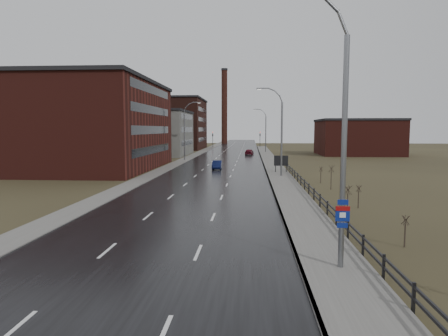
# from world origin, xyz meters

# --- Properties ---
(ground) EXTENTS (320.00, 320.00, 0.00)m
(ground) POSITION_xyz_m (0.00, 0.00, 0.00)
(ground) COLOR #2D2819
(ground) RESTS_ON ground
(road) EXTENTS (14.00, 300.00, 0.06)m
(road) POSITION_xyz_m (0.00, 60.00, 0.03)
(road) COLOR black
(road) RESTS_ON ground
(sidewalk_right) EXTENTS (3.20, 180.00, 0.18)m
(sidewalk_right) POSITION_xyz_m (8.60, 35.00, 0.09)
(sidewalk_right) COLOR #595651
(sidewalk_right) RESTS_ON ground
(curb_right) EXTENTS (0.16, 180.00, 0.18)m
(curb_right) POSITION_xyz_m (7.08, 35.00, 0.09)
(curb_right) COLOR slate
(curb_right) RESTS_ON ground
(sidewalk_left) EXTENTS (2.40, 260.00, 0.12)m
(sidewalk_left) POSITION_xyz_m (-8.20, 60.00, 0.06)
(sidewalk_left) COLOR #595651
(sidewalk_left) RESTS_ON ground
(warehouse_near) EXTENTS (22.44, 28.56, 13.50)m
(warehouse_near) POSITION_xyz_m (-20.99, 45.00, 6.76)
(warehouse_near) COLOR #471914
(warehouse_near) RESTS_ON ground
(warehouse_mid) EXTENTS (16.32, 20.40, 10.50)m
(warehouse_mid) POSITION_xyz_m (-17.99, 78.00, 5.26)
(warehouse_mid) COLOR slate
(warehouse_mid) RESTS_ON ground
(warehouse_far) EXTENTS (26.52, 24.48, 15.50)m
(warehouse_far) POSITION_xyz_m (-22.99, 108.00, 7.76)
(warehouse_far) COLOR #331611
(warehouse_far) RESTS_ON ground
(building_right) EXTENTS (18.36, 16.32, 8.50)m
(building_right) POSITION_xyz_m (30.30, 82.00, 4.26)
(building_right) COLOR #471914
(building_right) RESTS_ON ground
(smokestack) EXTENTS (2.70, 2.70, 30.70)m
(smokestack) POSITION_xyz_m (-6.00, 150.00, 15.50)
(smokestack) COLOR #331611
(smokestack) RESTS_ON ground
(streetlight_main) EXTENTS (3.91, 0.29, 12.11)m
(streetlight_main) POSITION_xyz_m (8.47, 2.00, 6.06)
(streetlight_main) COLOR slate
(streetlight_main) RESTS_ON ground
(streetlight_right_mid) EXTENTS (3.36, 0.28, 11.35)m
(streetlight_right_mid) POSITION_xyz_m (8.50, 36.00, 5.84)
(streetlight_right_mid) COLOR slate
(streetlight_right_mid) RESTS_ON ground
(streetlight_left) EXTENTS (3.36, 0.28, 11.35)m
(streetlight_left) POSITION_xyz_m (-7.70, 62.00, 5.84)
(streetlight_left) COLOR slate
(streetlight_left) RESTS_ON ground
(streetlight_right_far) EXTENTS (3.36, 0.28, 11.35)m
(streetlight_right_far) POSITION_xyz_m (8.50, 90.00, 5.84)
(streetlight_right_far) COLOR slate
(streetlight_right_far) RESTS_ON ground
(guardrail) EXTENTS (0.10, 53.05, 1.10)m
(guardrail) POSITION_xyz_m (10.30, 18.31, 0.71)
(guardrail) COLOR black
(guardrail) RESTS_ON ground
(shrub_b) EXTENTS (0.41, 0.43, 1.70)m
(shrub_b) POSITION_xyz_m (12.92, 5.75, 0.90)
(shrub_b) COLOR #382D23
(shrub_b) RESTS_ON ground
(shrub_c) EXTENTS (0.54, 0.57, 2.27)m
(shrub_c) POSITION_xyz_m (11.64, 12.79, 1.20)
(shrub_c) COLOR #382D23
(shrub_c) RESTS_ON ground
(shrub_d) EXTENTS (0.44, 0.46, 1.82)m
(shrub_d) POSITION_xyz_m (13.26, 16.08, 0.96)
(shrub_d) COLOR #382D23
(shrub_d) RESTS_ON ground
(shrub_e) EXTENTS (0.59, 0.62, 2.50)m
(shrub_e) POSITION_xyz_m (13.07, 25.74, 1.33)
(shrub_e) COLOR #382D23
(shrub_e) RESTS_ON ground
(shrub_f) EXTENTS (0.46, 0.48, 1.91)m
(shrub_f) POSITION_xyz_m (12.85, 30.48, 1.01)
(shrub_f) COLOR #382D23
(shrub_f) RESTS_ON ground
(billboard) EXTENTS (1.95, 0.17, 2.47)m
(billboard) POSITION_xyz_m (9.10, 40.53, 1.67)
(billboard) COLOR black
(billboard) RESTS_ON ground
(traffic_light_left) EXTENTS (0.58, 2.73, 5.30)m
(traffic_light_left) POSITION_xyz_m (-8.00, 120.00, 4.60)
(traffic_light_left) COLOR black
(traffic_light_left) RESTS_ON ground
(traffic_light_right) EXTENTS (0.58, 2.73, 5.30)m
(traffic_light_right) POSITION_xyz_m (8.00, 120.00, 4.60)
(traffic_light_right) COLOR black
(traffic_light_right) RESTS_ON ground
(car_near) EXTENTS (1.48, 3.98, 1.30)m
(car_near) POSITION_xyz_m (-0.22, 45.13, 0.65)
(car_near) COLOR #0B133B
(car_near) RESTS_ON ground
(car_far) EXTENTS (2.24, 4.42, 1.44)m
(car_far) POSITION_xyz_m (4.56, 78.75, 0.72)
(car_far) COLOR #560E1B
(car_far) RESTS_ON ground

